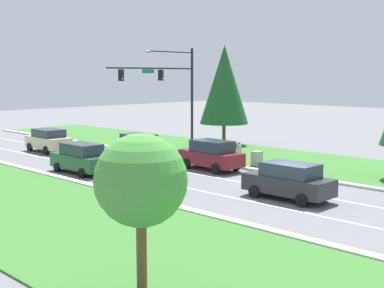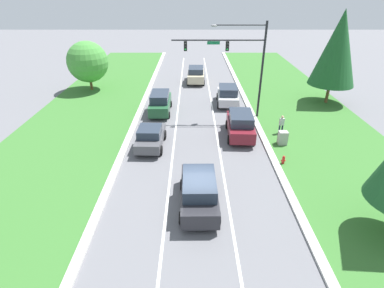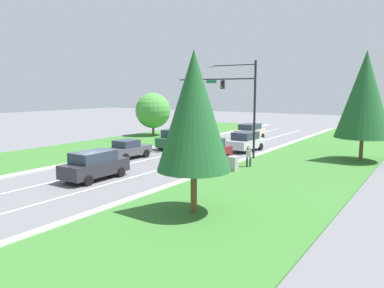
% 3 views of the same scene
% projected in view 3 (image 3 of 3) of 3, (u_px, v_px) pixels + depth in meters
% --- Properties ---
extents(ground_plane, '(160.00, 160.00, 0.00)m').
position_uv_depth(ground_plane, '(94.00, 179.00, 26.04)').
color(ground_plane, slate).
extents(curb_strip_right, '(0.50, 90.00, 0.15)m').
position_uv_depth(curb_strip_right, '(157.00, 190.00, 22.94)').
color(curb_strip_right, beige).
rests_on(curb_strip_right, ground_plane).
extents(curb_strip_left, '(0.50, 90.00, 0.15)m').
position_uv_depth(curb_strip_left, '(44.00, 169.00, 29.11)').
color(curb_strip_left, beige).
rests_on(curb_strip_left, ground_plane).
extents(grass_verge_right, '(10.00, 90.00, 0.08)m').
position_uv_depth(grass_verge_right, '(234.00, 205.00, 20.08)').
color(grass_verge_right, '#38702D').
rests_on(grass_verge_right, ground_plane).
extents(grass_verge_left, '(10.00, 90.00, 0.08)m').
position_uv_depth(grass_verge_left, '(6.00, 162.00, 31.99)').
color(grass_verge_left, '#38702D').
rests_on(grass_verge_left, ground_plane).
extents(lane_stripe_inner_left, '(0.14, 81.00, 0.01)m').
position_uv_depth(lane_stripe_inner_left, '(77.00, 176.00, 27.02)').
color(lane_stripe_inner_left, white).
rests_on(lane_stripe_inner_left, ground_plane).
extents(lane_stripe_inner_right, '(0.14, 81.00, 0.01)m').
position_uv_depth(lane_stripe_inner_right, '(112.00, 183.00, 25.05)').
color(lane_stripe_inner_right, white).
rests_on(lane_stripe_inner_right, ground_plane).
extents(traffic_signal_mast, '(8.24, 0.41, 8.75)m').
position_uv_depth(traffic_signal_mast, '(232.00, 94.00, 34.21)').
color(traffic_signal_mast, black).
rests_on(traffic_signal_mast, ground_plane).
extents(charcoal_suv, '(2.26, 4.90, 1.99)m').
position_uv_depth(charcoal_suv, '(94.00, 165.00, 25.90)').
color(charcoal_suv, '#28282D').
rests_on(charcoal_suv, ground_plane).
extents(burgundy_suv, '(2.39, 4.93, 2.11)m').
position_uv_depth(burgundy_suv, '(208.00, 151.00, 31.42)').
color(burgundy_suv, maroon).
rests_on(burgundy_suv, ground_plane).
extents(graphite_sedan, '(2.21, 4.38, 1.71)m').
position_uv_depth(graphite_sedan, '(128.00, 149.00, 33.91)').
color(graphite_sedan, '#4C4C51').
rests_on(graphite_sedan, ground_plane).
extents(champagne_suv, '(2.36, 4.73, 2.02)m').
position_uv_depth(champagne_suv, '(250.00, 132.00, 46.68)').
color(champagne_suv, beige).
rests_on(champagne_suv, ground_plane).
extents(silver_suv, '(2.40, 4.64, 1.97)m').
position_uv_depth(silver_suv, '(246.00, 141.00, 38.04)').
color(silver_suv, silver).
rests_on(silver_suv, ground_plane).
extents(forest_suv, '(2.09, 4.95, 2.06)m').
position_uv_depth(forest_suv, '(176.00, 139.00, 39.89)').
color(forest_suv, '#235633').
rests_on(forest_suv, ground_plane).
extents(utility_cabinet, '(0.70, 0.60, 1.16)m').
position_uv_depth(utility_cabinet, '(233.00, 164.00, 28.45)').
color(utility_cabinet, '#9E9E99').
rests_on(utility_cabinet, ground_plane).
extents(pedestrian, '(0.41, 0.29, 1.69)m').
position_uv_depth(pedestrian, '(249.00, 156.00, 29.84)').
color(pedestrian, '#232842').
rests_on(pedestrian, ground_plane).
extents(fire_hydrant, '(0.34, 0.20, 0.70)m').
position_uv_depth(fire_hydrant, '(204.00, 173.00, 26.40)').
color(fire_hydrant, red).
rests_on(fire_hydrant, ground_plane).
extents(conifer_near_right_tree, '(3.65, 3.65, 8.08)m').
position_uv_depth(conifer_near_right_tree, '(194.00, 111.00, 18.05)').
color(conifer_near_right_tree, brown).
rests_on(conifer_near_right_tree, ground_plane).
extents(oak_near_left_tree, '(4.74, 4.74, 5.81)m').
position_uv_depth(oak_near_left_tree, '(153.00, 111.00, 50.54)').
color(oak_near_left_tree, brown).
rests_on(oak_near_left_tree, ground_plane).
extents(conifer_far_right_tree, '(4.63, 4.63, 9.50)m').
position_uv_depth(conifer_far_right_tree, '(365.00, 95.00, 31.73)').
color(conifer_far_right_tree, brown).
rests_on(conifer_far_right_tree, ground_plane).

